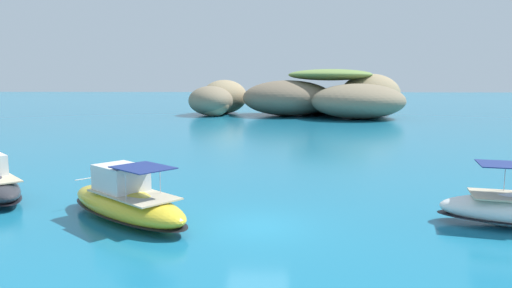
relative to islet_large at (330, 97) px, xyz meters
The scene contains 4 objects.
ground_plane 58.89m from the islet_large, 98.78° to the right, with size 400.00×400.00×0.00m, color #197093.
islet_large is the anchor object (origin of this frame).
islet_small 18.42m from the islet_large, behind, with size 11.15×15.87×5.73m.
motorboat_yellow 59.33m from the islet_large, 104.14° to the right, with size 7.29×6.73×2.40m.
Camera 1 is at (0.81, -18.11, 5.80)m, focal length 33.01 mm.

